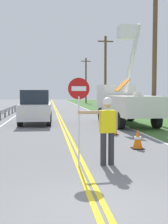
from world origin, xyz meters
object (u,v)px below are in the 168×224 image
object	(u,v)px
stop_sign_paddle	(79,102)
traffic_cone_mid	(114,127)
utility_pole_mid	(105,71)
oncoming_suv_nearest	(36,107)
traffic_cone_lead	(138,139)
utility_bucket_truck	(124,101)
oncoming_sedan_second	(41,104)
utility_pole_far	(86,80)
flagger_worker	(107,126)
utility_pole_near	(155,53)

from	to	relation	value
stop_sign_paddle	traffic_cone_mid	distance (m)	6.15
utility_pole_mid	oncoming_suv_nearest	bearing A→B (deg)	-116.23
oncoming_suv_nearest	utility_pole_mid	distance (m)	17.10
utility_pole_mid	traffic_cone_lead	size ratio (longest dim) A/B	12.09
oncoming_suv_nearest	traffic_cone_lead	xyz separation A→B (m)	(3.85, -8.64, -0.72)
utility_pole_mid	traffic_cone_lead	bearing A→B (deg)	-98.56
utility_bucket_truck	oncoming_sedan_second	size ratio (longest dim) A/B	1.67
traffic_cone_lead	oncoming_suv_nearest	bearing A→B (deg)	114.00
utility_pole_far	oncoming_sedan_second	bearing A→B (deg)	-108.07
utility_pole_mid	flagger_worker	bearing A→B (deg)	-101.16
flagger_worker	traffic_cone_mid	world-z (taller)	flagger_worker
flagger_worker	utility_bucket_truck	distance (m)	10.51
oncoming_suv_nearest	utility_pole_mid	bearing A→B (deg)	63.77
utility_pole_near	traffic_cone_lead	world-z (taller)	utility_pole_near
traffic_cone_mid	utility_pole_near	bearing A→B (deg)	50.04
utility_pole_near	utility_bucket_truck	bearing A→B (deg)	168.41
stop_sign_paddle	utility_pole_near	distance (m)	11.58
utility_pole_far	traffic_cone_lead	xyz separation A→B (m)	(-3.85, -43.35, -3.99)
stop_sign_paddle	utility_bucket_truck	distance (m)	10.83
stop_sign_paddle	utility_pole_mid	bearing A→B (deg)	77.26
traffic_cone_lead	utility_pole_far	bearing A→B (deg)	84.92
utility_bucket_truck	utility_pole_near	world-z (taller)	utility_pole_near
utility_bucket_truck	utility_pole_far	size ratio (longest dim) A/B	0.83
flagger_worker	traffic_cone_mid	bearing A→B (deg)	75.27
utility_pole_near	utility_pole_mid	world-z (taller)	utility_pole_mid
utility_pole_mid	utility_pole_far	xyz separation A→B (m)	(0.29, 19.67, -0.09)
traffic_cone_lead	oncoming_sedan_second	bearing A→B (deg)	100.81
oncoming_suv_nearest	utility_pole_far	size ratio (longest dim) A/B	0.56
oncoming_sedan_second	utility_pole_mid	size ratio (longest dim) A/B	0.49
traffic_cone_lead	utility_pole_mid	bearing A→B (deg)	81.44
flagger_worker	stop_sign_paddle	world-z (taller)	stop_sign_paddle
oncoming_sedan_second	traffic_cone_lead	size ratio (longest dim) A/B	5.89
stop_sign_paddle	traffic_cone_lead	distance (m)	3.44
flagger_worker	utility_bucket_truck	bearing A→B (deg)	72.54
flagger_worker	utility_pole_near	bearing A→B (deg)	62.95
traffic_cone_lead	traffic_cone_mid	distance (m)	3.40
utility_bucket_truck	utility_pole_near	bearing A→B (deg)	-11.59
oncoming_sedan_second	traffic_cone_mid	bearing A→B (deg)	-77.27
utility_pole_mid	stop_sign_paddle	bearing A→B (deg)	-102.74
utility_pole_mid	utility_bucket_truck	bearing A→B (deg)	-96.99
stop_sign_paddle	oncoming_suv_nearest	xyz separation A→B (m)	(-1.56, 10.81, -0.65)
oncoming_suv_nearest	utility_pole_far	world-z (taller)	utility_pole_far
oncoming_suv_nearest	traffic_cone_mid	distance (m)	6.50
flagger_worker	utility_pole_far	distance (m)	45.87
oncoming_suv_nearest	stop_sign_paddle	bearing A→B (deg)	-81.78
flagger_worker	traffic_cone_lead	distance (m)	2.68
utility_pole_mid	utility_pole_far	distance (m)	19.67
stop_sign_paddle	oncoming_sedan_second	xyz separation A→B (m)	(-1.52, 22.07, -0.88)
flagger_worker	oncoming_suv_nearest	bearing A→B (deg)	102.24
utility_bucket_truck	utility_pole_near	xyz separation A→B (m)	(1.78, -0.36, 2.93)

